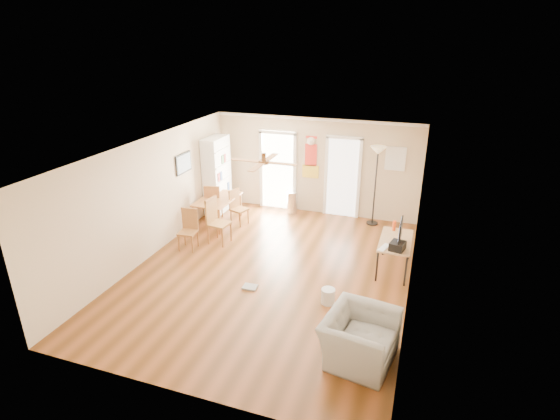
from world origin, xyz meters
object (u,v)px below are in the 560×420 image
at_px(dining_table, 218,211).
at_px(torchiere_lamp, 375,186).
at_px(wastebasket_a, 328,296).
at_px(bookshelf, 217,175).
at_px(printer, 398,246).
at_px(wastebasket_b, 373,316).
at_px(dining_chair_right_b, 219,221).
at_px(dining_chair_far, 214,202).
at_px(dining_chair_right_a, 239,208).
at_px(trash_can, 292,202).
at_px(armchair, 359,338).
at_px(computer_desk, 394,255).
at_px(dining_chair_near, 188,230).

distance_m(dining_table, torchiere_lamp, 4.05).
xyz_separation_m(torchiere_lamp, wastebasket_a, (-0.26, -3.90, -0.87)).
height_order(bookshelf, wastebasket_a, bookshelf).
relative_size(printer, wastebasket_b, 1.02).
relative_size(bookshelf, torchiere_lamp, 1.01).
height_order(dining_chair_right_b, dining_chair_far, dining_chair_right_b).
height_order(dining_chair_right_a, trash_can, dining_chair_right_a).
relative_size(trash_can, wastebasket_a, 2.10).
distance_m(wastebasket_b, armchair, 0.95).
relative_size(torchiere_lamp, wastebasket_a, 6.98).
relative_size(bookshelf, dining_table, 1.52).
relative_size(dining_chair_right_b, computer_desk, 0.85).
relative_size(dining_chair_near, armchair, 0.82).
bearing_deg(trash_can, dining_chair_near, -119.23).
bearing_deg(trash_can, printer, -42.02).
bearing_deg(dining_chair_right_a, dining_chair_far, 104.27).
distance_m(dining_chair_right_b, computer_desk, 3.99).
bearing_deg(dining_chair_far, dining_table, 122.91).
relative_size(dining_chair_far, computer_desk, 0.78).
relative_size(trash_can, wastebasket_b, 2.01).
distance_m(bookshelf, dining_chair_near, 2.42).
height_order(dining_chair_right_a, armchair, dining_chair_right_a).
bearing_deg(dining_chair_right_b, bookshelf, 33.35).
relative_size(dining_chair_far, wastebasket_b, 3.21).
bearing_deg(dining_chair_near, dining_chair_right_b, 39.18).
height_order(trash_can, armchair, armchair).
height_order(dining_chair_right_a, computer_desk, dining_chair_right_a).
distance_m(bookshelf, dining_chair_right_a, 1.27).
height_order(dining_chair_far, wastebasket_b, dining_chair_far).
bearing_deg(dining_table, trash_can, 38.33).
xyz_separation_m(bookshelf, trash_can, (1.98, 0.51, -0.73)).
height_order(dining_chair_right_a, printer, dining_chair_right_a).
distance_m(dining_table, printer, 4.83).
bearing_deg(dining_chair_right_a, trash_can, -24.54).
distance_m(dining_chair_far, printer, 5.06).
xyz_separation_m(dining_table, armchair, (4.30, -3.94, 0.03)).
bearing_deg(dining_chair_far, torchiere_lamp, 178.58).
bearing_deg(dining_chair_far, printer, 145.17).
distance_m(dining_chair_right_a, wastebasket_a, 4.09).
height_order(dining_table, torchiere_lamp, torchiere_lamp).
height_order(trash_can, torchiere_lamp, torchiere_lamp).
distance_m(dining_chair_right_b, wastebasket_a, 3.42).
bearing_deg(dining_chair_right_b, torchiere_lamp, -49.01).
bearing_deg(torchiere_lamp, bookshelf, -173.37).
bearing_deg(dining_table, dining_chair_near, -89.21).
relative_size(dining_chair_right_a, dining_chair_right_b, 0.84).
relative_size(dining_chair_right_b, printer, 3.46).
relative_size(dining_chair_right_a, wastebasket_a, 3.08).
bearing_deg(computer_desk, dining_chair_right_b, -179.60).
height_order(torchiere_lamp, printer, torchiere_lamp).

